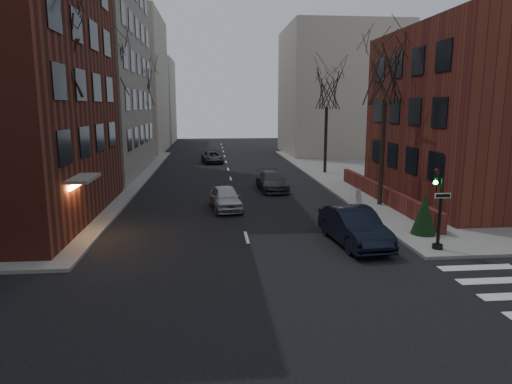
{
  "coord_description": "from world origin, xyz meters",
  "views": [
    {
      "loc": [
        -1.58,
        -8.95,
        6.19
      ],
      "look_at": [
        0.56,
        13.07,
        2.0
      ],
      "focal_mm": 32.0,
      "sensor_mm": 36.0,
      "label": 1
    }
  ],
  "objects_px": {
    "sandwich_board": "(355,196)",
    "evergreen_shrub": "(424,214)",
    "tree_left_b": "(110,68)",
    "car_lane_gray": "(272,181)",
    "car_lane_far": "(212,157)",
    "streetlamp_far": "(150,124)",
    "traffic_signal": "(439,209)",
    "tree_right_a": "(386,74)",
    "car_lane_silver": "(226,198)",
    "streetlamp_near": "(111,136)",
    "tree_left_a": "(55,56)",
    "tree_right_b": "(327,90)",
    "tree_left_c": "(140,88)",
    "parked_sedan": "(354,227)"
  },
  "relations": [
    {
      "from": "traffic_signal",
      "to": "parked_sedan",
      "type": "bearing_deg",
      "value": 155.45
    },
    {
      "from": "streetlamp_far",
      "to": "evergreen_shrub",
      "type": "xyz_separation_m",
      "value": [
        16.63,
        -30.74,
        -3.11
      ]
    },
    {
      "from": "traffic_signal",
      "to": "tree_left_b",
      "type": "height_order",
      "value": "tree_left_b"
    },
    {
      "from": "traffic_signal",
      "to": "sandwich_board",
      "type": "xyz_separation_m",
      "value": [
        -0.64,
        9.23,
        -1.26
      ]
    },
    {
      "from": "tree_right_b",
      "to": "car_lane_silver",
      "type": "relative_size",
      "value": 2.19
    },
    {
      "from": "streetlamp_far",
      "to": "car_lane_far",
      "type": "xyz_separation_m",
      "value": [
        6.66,
        -0.72,
        -3.62
      ]
    },
    {
      "from": "car_lane_gray",
      "to": "car_lane_silver",
      "type": "bearing_deg",
      "value": -123.91
    },
    {
      "from": "car_lane_gray",
      "to": "streetlamp_far",
      "type": "bearing_deg",
      "value": 118.8
    },
    {
      "from": "tree_right_b",
      "to": "tree_left_a",
      "type": "bearing_deg",
      "value": -134.36
    },
    {
      "from": "streetlamp_far",
      "to": "car_lane_silver",
      "type": "relative_size",
      "value": 1.5
    },
    {
      "from": "car_lane_silver",
      "to": "car_lane_gray",
      "type": "xyz_separation_m",
      "value": [
        3.62,
        6.03,
        -0.02
      ]
    },
    {
      "from": "parked_sedan",
      "to": "car_lane_far",
      "type": "xyz_separation_m",
      "value": [
        -6.3,
        30.83,
        -0.21
      ]
    },
    {
      "from": "traffic_signal",
      "to": "car_lane_gray",
      "type": "relative_size",
      "value": 0.84
    },
    {
      "from": "tree_left_c",
      "to": "evergreen_shrub",
      "type": "distance_m",
      "value": 34.21
    },
    {
      "from": "traffic_signal",
      "to": "sandwich_board",
      "type": "height_order",
      "value": "traffic_signal"
    },
    {
      "from": "traffic_signal",
      "to": "parked_sedan",
      "type": "distance_m",
      "value": 3.66
    },
    {
      "from": "tree_left_c",
      "to": "car_lane_gray",
      "type": "relative_size",
      "value": 2.05
    },
    {
      "from": "car_lane_silver",
      "to": "evergreen_shrub",
      "type": "height_order",
      "value": "evergreen_shrub"
    },
    {
      "from": "tree_left_a",
      "to": "tree_right_a",
      "type": "bearing_deg",
      "value": 12.8
    },
    {
      "from": "tree_right_b",
      "to": "streetlamp_far",
      "type": "distance_m",
      "value": 20.01
    },
    {
      "from": "car_lane_silver",
      "to": "car_lane_far",
      "type": "relative_size",
      "value": 0.95
    },
    {
      "from": "car_lane_far",
      "to": "sandwich_board",
      "type": "xyz_separation_m",
      "value": [
        8.84,
        -23.06,
        0.03
      ]
    },
    {
      "from": "streetlamp_near",
      "to": "tree_right_a",
      "type": "bearing_deg",
      "value": -13.24
    },
    {
      "from": "tree_right_b",
      "to": "sandwich_board",
      "type": "xyz_separation_m",
      "value": [
        -1.5,
        -13.78,
        -6.94
      ]
    },
    {
      "from": "streetlamp_near",
      "to": "evergreen_shrub",
      "type": "relative_size",
      "value": 3.23
    },
    {
      "from": "tree_left_c",
      "to": "tree_right_a",
      "type": "xyz_separation_m",
      "value": [
        17.6,
        -22.0,
        0.0
      ]
    },
    {
      "from": "tree_left_a",
      "to": "car_lane_silver",
      "type": "bearing_deg",
      "value": 27.28
    },
    {
      "from": "tree_left_a",
      "to": "tree_right_b",
      "type": "relative_size",
      "value": 1.12
    },
    {
      "from": "streetlamp_near",
      "to": "car_lane_far",
      "type": "relative_size",
      "value": 1.42
    },
    {
      "from": "tree_left_b",
      "to": "evergreen_shrub",
      "type": "xyz_separation_m",
      "value": [
        17.23,
        -14.74,
        -7.79
      ]
    },
    {
      "from": "tree_left_b",
      "to": "tree_left_c",
      "type": "relative_size",
      "value": 1.11
    },
    {
      "from": "tree_left_c",
      "to": "car_lane_far",
      "type": "distance_m",
      "value": 10.46
    },
    {
      "from": "tree_left_a",
      "to": "tree_left_c",
      "type": "distance_m",
      "value": 26.0
    },
    {
      "from": "traffic_signal",
      "to": "car_lane_far",
      "type": "bearing_deg",
      "value": 106.36
    },
    {
      "from": "sandwich_board",
      "to": "evergreen_shrub",
      "type": "distance_m",
      "value": 7.07
    },
    {
      "from": "car_lane_gray",
      "to": "traffic_signal",
      "type": "bearing_deg",
      "value": -74.26
    },
    {
      "from": "tree_left_b",
      "to": "car_lane_gray",
      "type": "relative_size",
      "value": 2.27
    },
    {
      "from": "tree_left_a",
      "to": "streetlamp_near",
      "type": "relative_size",
      "value": 1.63
    },
    {
      "from": "car_lane_silver",
      "to": "car_lane_gray",
      "type": "relative_size",
      "value": 0.88
    },
    {
      "from": "car_lane_silver",
      "to": "car_lane_far",
      "type": "xyz_separation_m",
      "value": [
        -0.74,
        23.15,
        -0.1
      ]
    },
    {
      "from": "tree_right_a",
      "to": "car_lane_gray",
      "type": "height_order",
      "value": "tree_right_a"
    },
    {
      "from": "traffic_signal",
      "to": "tree_right_a",
      "type": "bearing_deg",
      "value": 84.53
    },
    {
      "from": "car_lane_far",
      "to": "streetlamp_far",
      "type": "bearing_deg",
      "value": 166.06
    },
    {
      "from": "sandwich_board",
      "to": "evergreen_shrub",
      "type": "height_order",
      "value": "evergreen_shrub"
    },
    {
      "from": "streetlamp_near",
      "to": "streetlamp_far",
      "type": "height_order",
      "value": "same"
    },
    {
      "from": "tree_left_b",
      "to": "car_lane_gray",
      "type": "distance_m",
      "value": 14.36
    },
    {
      "from": "tree_left_c",
      "to": "car_lane_silver",
      "type": "height_order",
      "value": "tree_left_c"
    },
    {
      "from": "tree_left_b",
      "to": "car_lane_silver",
      "type": "xyz_separation_m",
      "value": [
        8.0,
        -7.87,
        -8.2
      ]
    },
    {
      "from": "tree_left_a",
      "to": "tree_left_b",
      "type": "xyz_separation_m",
      "value": [
        0.0,
        12.0,
        0.44
      ]
    },
    {
      "from": "tree_right_a",
      "to": "streetlamp_near",
      "type": "height_order",
      "value": "tree_right_a"
    }
  ]
}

